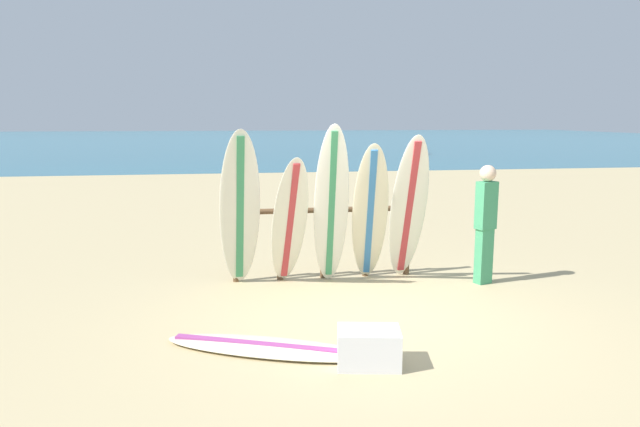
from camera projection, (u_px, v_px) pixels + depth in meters
name	position (u px, v px, depth m)	size (l,w,h in m)	color
ground_plane	(378.00, 315.00, 6.79)	(120.00, 120.00, 0.00)	tan
ocean_water	(247.00, 139.00, 63.28)	(120.00, 80.00, 0.01)	teal
surfboard_rack	(323.00, 232.00, 8.28)	(2.67, 0.09, 1.17)	brown
surfboard_leaning_far_left	(240.00, 209.00, 7.73)	(0.63, 0.70, 2.23)	silver
surfboard_leaning_left	(290.00, 222.00, 7.75)	(0.63, 0.94, 1.87)	silver
surfboard_leaning_center_left	(331.00, 206.00, 7.83)	(0.50, 0.65, 2.29)	white
surfboard_leaning_center	(370.00, 214.00, 7.89)	(0.61, 0.94, 2.04)	beige
surfboard_leaning_center_right	(408.00, 208.00, 8.05)	(0.54, 0.77, 2.15)	white
surfboard_lying_on_sand	(268.00, 347.00, 5.76)	(2.26, 1.32, 0.08)	beige
beachgoer_standing	(486.00, 219.00, 7.96)	(0.32, 0.26, 1.71)	#3F9966
small_boat_offshore	(418.00, 150.00, 36.73)	(1.49, 2.41, 0.71)	silver
cooler_box	(369.00, 347.00, 5.39)	(0.60, 0.40, 0.36)	white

